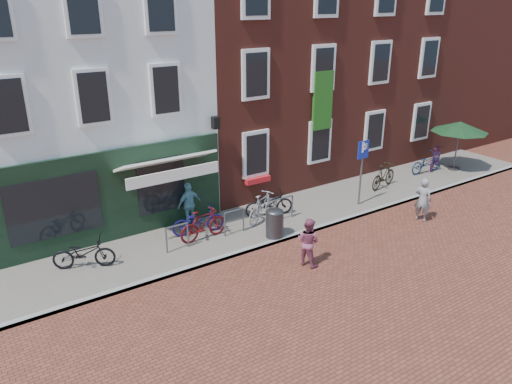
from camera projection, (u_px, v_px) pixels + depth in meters
ground at (294, 238)px, 15.88m from camera, size 80.00×80.00×0.00m
sidewalk at (290, 214)px, 17.54m from camera, size 24.00×3.00×0.10m
building_stucco at (59, 82)px, 17.07m from camera, size 8.00×8.00×9.00m
building_brick_mid at (232, 55)px, 20.50m from camera, size 6.00×8.00×10.00m
building_brick_right at (339, 48)px, 23.60m from camera, size 6.00×8.00×10.00m
filler_right at (426, 51)px, 27.15m from camera, size 7.00×8.00×9.00m
litter_bin at (275, 221)px, 15.59m from camera, size 0.56×0.56×1.03m
parking_sign at (362, 161)px, 17.65m from camera, size 0.50×0.08×2.43m
parasol at (460, 125)px, 21.28m from camera, size 2.42×2.42×2.26m
woman at (423, 200)px, 16.89m from camera, size 0.55×0.66×1.55m
boy at (308, 242)px, 14.09m from camera, size 0.74×0.84×1.44m
cafe_person at (189, 204)px, 16.33m from camera, size 0.93×0.51×1.51m
bicycle_0 at (84, 253)px, 13.81m from camera, size 1.81×1.26×0.90m
bicycle_1 at (204, 224)px, 15.45m from camera, size 1.69×0.56×1.00m
bicycle_2 at (198, 220)px, 15.85m from camera, size 1.79×0.89×0.90m
bicycle_3 at (262, 207)px, 16.74m from camera, size 1.71×1.10×1.00m
bicycle_4 at (269, 204)px, 17.15m from camera, size 1.81×1.06×0.90m
bicycle_5 at (384, 176)px, 19.70m from camera, size 1.73×0.82×1.00m
bicycle_6 at (426, 163)px, 21.41m from camera, size 1.75×0.69×0.90m
bicycle_7 at (436, 158)px, 21.93m from camera, size 1.71×1.11×1.00m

